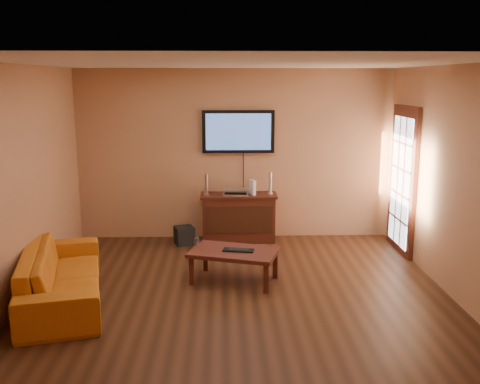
{
  "coord_description": "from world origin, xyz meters",
  "views": [
    {
      "loc": [
        -0.19,
        -5.96,
        2.52
      ],
      "look_at": [
        0.03,
        0.8,
        1.1
      ],
      "focal_mm": 40.0,
      "sensor_mm": 36.0,
      "label": 1
    }
  ],
  "objects_px": {
    "speaker_right": "(270,184)",
    "av_receiver": "(236,192)",
    "bottle": "(197,243)",
    "media_console": "(239,217)",
    "coffee_table": "(234,254)",
    "speaker_left": "(207,185)",
    "television": "(238,132)",
    "subwoofer": "(184,235)",
    "sofa": "(61,266)",
    "game_console": "(252,187)",
    "keyboard": "(238,250)"
  },
  "relations": [
    {
      "from": "av_receiver",
      "to": "subwoofer",
      "type": "bearing_deg",
      "value": -163.41
    },
    {
      "from": "sofa",
      "to": "speaker_left",
      "type": "bearing_deg",
      "value": -48.07
    },
    {
      "from": "speaker_right",
      "to": "av_receiver",
      "type": "bearing_deg",
      "value": -176.35
    },
    {
      "from": "speaker_right",
      "to": "keyboard",
      "type": "xyz_separation_m",
      "value": [
        -0.56,
        -1.81,
        -0.49
      ]
    },
    {
      "from": "speaker_right",
      "to": "keyboard",
      "type": "distance_m",
      "value": 1.96
    },
    {
      "from": "av_receiver",
      "to": "bottle",
      "type": "height_order",
      "value": "av_receiver"
    },
    {
      "from": "av_receiver",
      "to": "bottle",
      "type": "relative_size",
      "value": 1.89
    },
    {
      "from": "media_console",
      "to": "television",
      "type": "xyz_separation_m",
      "value": [
        -0.0,
        0.19,
        1.34
      ]
    },
    {
      "from": "coffee_table",
      "to": "speaker_left",
      "type": "bearing_deg",
      "value": 102.51
    },
    {
      "from": "media_console",
      "to": "game_console",
      "type": "relative_size",
      "value": 5.13
    },
    {
      "from": "coffee_table",
      "to": "game_console",
      "type": "distance_m",
      "value": 1.85
    },
    {
      "from": "speaker_left",
      "to": "av_receiver",
      "type": "relative_size",
      "value": 0.83
    },
    {
      "from": "speaker_left",
      "to": "bottle",
      "type": "distance_m",
      "value": 0.93
    },
    {
      "from": "television",
      "to": "av_receiver",
      "type": "relative_size",
      "value": 2.9
    },
    {
      "from": "speaker_left",
      "to": "speaker_right",
      "type": "distance_m",
      "value": 1.0
    },
    {
      "from": "media_console",
      "to": "coffee_table",
      "type": "bearing_deg",
      "value": -93.64
    },
    {
      "from": "television",
      "to": "sofa",
      "type": "height_order",
      "value": "television"
    },
    {
      "from": "speaker_right",
      "to": "media_console",
      "type": "bearing_deg",
      "value": -177.26
    },
    {
      "from": "subwoofer",
      "to": "bottle",
      "type": "relative_size",
      "value": 1.34
    },
    {
      "from": "media_console",
      "to": "keyboard",
      "type": "distance_m",
      "value": 1.79
    },
    {
      "from": "media_console",
      "to": "av_receiver",
      "type": "bearing_deg",
      "value": -165.49
    },
    {
      "from": "game_console",
      "to": "keyboard",
      "type": "distance_m",
      "value": 1.84
    },
    {
      "from": "bottle",
      "to": "game_console",
      "type": "bearing_deg",
      "value": 25.04
    },
    {
      "from": "bottle",
      "to": "television",
      "type": "bearing_deg",
      "value": 43.69
    },
    {
      "from": "sofa",
      "to": "speaker_left",
      "type": "xyz_separation_m",
      "value": [
        1.61,
        2.32,
        0.49
      ]
    },
    {
      "from": "keyboard",
      "to": "subwoofer",
      "type": "bearing_deg",
      "value": 116.2
    },
    {
      "from": "speaker_right",
      "to": "av_receiver",
      "type": "height_order",
      "value": "speaker_right"
    },
    {
      "from": "coffee_table",
      "to": "av_receiver",
      "type": "bearing_deg",
      "value": 87.66
    },
    {
      "from": "speaker_left",
      "to": "bottle",
      "type": "height_order",
      "value": "speaker_left"
    },
    {
      "from": "subwoofer",
      "to": "television",
      "type": "bearing_deg",
      "value": 2.72
    },
    {
      "from": "media_console",
      "to": "television",
      "type": "height_order",
      "value": "television"
    },
    {
      "from": "keyboard",
      "to": "sofa",
      "type": "bearing_deg",
      "value": -165.65
    },
    {
      "from": "speaker_left",
      "to": "av_receiver",
      "type": "bearing_deg",
      "value": -1.28
    },
    {
      "from": "speaker_left",
      "to": "av_receiver",
      "type": "distance_m",
      "value": 0.48
    },
    {
      "from": "game_console",
      "to": "bottle",
      "type": "bearing_deg",
      "value": -176.49
    },
    {
      "from": "game_console",
      "to": "subwoofer",
      "type": "xyz_separation_m",
      "value": [
        -1.07,
        -0.14,
        -0.73
      ]
    },
    {
      "from": "subwoofer",
      "to": "bottle",
      "type": "height_order",
      "value": "subwoofer"
    },
    {
      "from": "speaker_left",
      "to": "keyboard",
      "type": "relative_size",
      "value": 0.8
    },
    {
      "from": "subwoofer",
      "to": "speaker_left",
      "type": "bearing_deg",
      "value": 5.47
    },
    {
      "from": "sofa",
      "to": "speaker_right",
      "type": "xyz_separation_m",
      "value": [
        2.62,
        2.34,
        0.49
      ]
    },
    {
      "from": "media_console",
      "to": "speaker_right",
      "type": "bearing_deg",
      "value": 2.74
    },
    {
      "from": "speaker_right",
      "to": "coffee_table",
      "type": "bearing_deg",
      "value": -108.82
    },
    {
      "from": "speaker_right",
      "to": "subwoofer",
      "type": "distance_m",
      "value": 1.57
    },
    {
      "from": "media_console",
      "to": "game_console",
      "type": "xyz_separation_m",
      "value": [
        0.21,
        -0.03,
        0.49
      ]
    },
    {
      "from": "media_console",
      "to": "subwoofer",
      "type": "height_order",
      "value": "media_console"
    },
    {
      "from": "sofa",
      "to": "keyboard",
      "type": "xyz_separation_m",
      "value": [
        2.06,
        0.53,
        0.0
      ]
    },
    {
      "from": "coffee_table",
      "to": "speaker_left",
      "type": "xyz_separation_m",
      "value": [
        -0.39,
        1.77,
        0.55
      ]
    },
    {
      "from": "bottle",
      "to": "coffee_table",
      "type": "bearing_deg",
      "value": -68.12
    },
    {
      "from": "av_receiver",
      "to": "game_console",
      "type": "relative_size",
      "value": 1.68
    },
    {
      "from": "subwoofer",
      "to": "bottle",
      "type": "xyz_separation_m",
      "value": [
        0.21,
        -0.26,
        -0.04
      ]
    }
  ]
}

